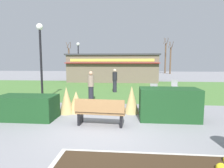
{
  "coord_description": "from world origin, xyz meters",
  "views": [
    {
      "loc": [
        0.85,
        -5.83,
        2.18
      ],
      "look_at": [
        -0.05,
        4.27,
        1.02
      ],
      "focal_mm": 30.82,
      "sensor_mm": 36.0,
      "label": 1
    }
  ],
  "objects": [
    {
      "name": "parked_car_west_slot",
      "position": [
        -2.49,
        24.64,
        0.64
      ],
      "size": [
        4.29,
        2.22,
        1.2
      ],
      "color": "silver",
      "rests_on": "ground_plane"
    },
    {
      "name": "ground_plane",
      "position": [
        0.0,
        0.0,
        0.0
      ],
      "size": [
        80.0,
        80.0,
        0.0
      ],
      "primitive_type": "plane",
      "color": "gray"
    },
    {
      "name": "tree_center_bg",
      "position": [
        8.41,
        30.59,
        2.59
      ],
      "size": [
        0.91,
        0.96,
        5.9
      ],
      "color": "brown",
      "rests_on": "ground_plane"
    },
    {
      "name": "cafe_chair_east",
      "position": [
        4.16,
        8.41,
        0.53
      ],
      "size": [
        0.49,
        0.49,
        0.89
      ],
      "color": "gray",
      "rests_on": "ground_plane"
    },
    {
      "name": "ornamental_grass_behind_left",
      "position": [
        -1.42,
        2.18,
        0.46
      ],
      "size": [
        0.73,
        0.73,
        0.93
      ],
      "primitive_type": "cone",
      "color": "tan",
      "rests_on": "ground_plane"
    },
    {
      "name": "lamppost_far",
      "position": [
        -4.69,
        14.94,
        2.7
      ],
      "size": [
        0.36,
        0.36,
        4.3
      ],
      "color": "black",
      "rests_on": "ground_plane"
    },
    {
      "name": "ornamental_grass_behind_right",
      "position": [
        -1.78,
        1.97,
        0.57
      ],
      "size": [
        0.62,
        0.62,
        1.15
      ],
      "primitive_type": "cone",
      "color": "tan",
      "rests_on": "ground_plane"
    },
    {
      "name": "food_kiosk",
      "position": [
        -0.97,
        16.34,
        1.54
      ],
      "size": [
        10.01,
        5.02,
        3.06
      ],
      "color": "#6B5B4C",
      "rests_on": "ground_plane"
    },
    {
      "name": "hedge_left",
      "position": [
        -3.02,
        1.06,
        0.46
      ],
      "size": [
        2.17,
        1.1,
        0.91
      ],
      "primitive_type": "cube",
      "color": "#19421E",
      "rests_on": "ground_plane"
    },
    {
      "name": "ornamental_grass_behind_center",
      "position": [
        0.98,
        2.25,
        0.59
      ],
      "size": [
        0.63,
        0.63,
        1.18
      ],
      "primitive_type": "cone",
      "color": "tan",
      "rests_on": "ground_plane"
    },
    {
      "name": "person_strolling",
      "position": [
        -0.17,
        7.99,
        0.86
      ],
      "size": [
        0.34,
        0.34,
        1.69
      ],
      "rotation": [
        0.0,
        0.0,
        5.57
      ],
      "color": "#23232D",
      "rests_on": "ground_plane"
    },
    {
      "name": "tree_left_bg",
      "position": [
        7.84,
        32.46,
        3.03
      ],
      "size": [
        0.91,
        0.96,
        6.8
      ],
      "color": "brown",
      "rests_on": "ground_plane"
    },
    {
      "name": "hedge_right",
      "position": [
        2.36,
        1.47,
        0.6
      ],
      "size": [
        2.18,
        1.1,
        1.2
      ],
      "primitive_type": "cube",
      "color": "#19421E",
      "rests_on": "ground_plane"
    },
    {
      "name": "park_bench",
      "position": [
        -0.12,
        0.52,
        0.48
      ],
      "size": [
        1.73,
        0.65,
        0.95
      ],
      "color": "olive",
      "rests_on": "ground_plane"
    },
    {
      "name": "lamppost_mid",
      "position": [
        -4.09,
        4.65,
        2.7
      ],
      "size": [
        0.36,
        0.36,
        4.3
      ],
      "color": "black",
      "rests_on": "ground_plane"
    },
    {
      "name": "lawn_patch",
      "position": [
        0.0,
        10.07,
        0.0
      ],
      "size": [
        36.0,
        12.0,
        0.01
      ],
      "primitive_type": "cube",
      "color": "#4C7A38",
      "rests_on": "ground_plane"
    },
    {
      "name": "person_standing",
      "position": [
        -1.22,
        4.44,
        0.86
      ],
      "size": [
        0.34,
        0.34,
        1.69
      ],
      "rotation": [
        0.0,
        0.0,
        3.47
      ],
      "color": "#23232D",
      "rests_on": "ground_plane"
    },
    {
      "name": "cafe_chair_west",
      "position": [
        2.33,
        5.74,
        0.53
      ],
      "size": [
        0.51,
        0.51,
        0.89
      ],
      "color": "gray",
      "rests_on": "ground_plane"
    },
    {
      "name": "tree_right_bg",
      "position": [
        -10.29,
        29.24,
        2.55
      ],
      "size": [
        0.91,
        0.96,
        5.82
      ],
      "color": "brown",
      "rests_on": "ground_plane"
    }
  ]
}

